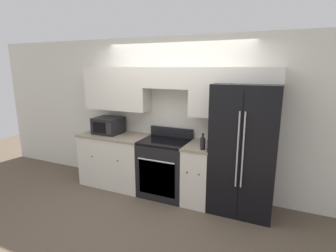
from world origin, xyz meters
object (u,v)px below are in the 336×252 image
Objects in this scene: oven_range at (165,167)px; refrigerator at (244,149)px; microwave at (108,125)px; bottle at (203,143)px.

oven_range is 0.58× the size of refrigerator.
refrigerator is 4.01× the size of microwave.
refrigerator reaches higher than microwave.
bottle is at bearing -7.33° from microwave.
refrigerator is (1.25, 0.07, 0.47)m from oven_range.
oven_range is at bearing 164.07° from bottle.
bottle is (0.70, -0.20, 0.56)m from oven_range.
microwave is 1.85m from bottle.
bottle is at bearing -154.23° from refrigerator.
microwave is at bearing -179.25° from refrigerator.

